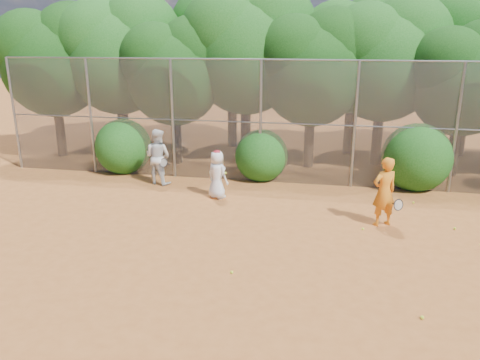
# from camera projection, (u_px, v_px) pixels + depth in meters

# --- Properties ---
(ground) EXTENTS (80.00, 80.00, 0.00)m
(ground) POSITION_uv_depth(u_px,v_px,m) (264.00, 265.00, 10.02)
(ground) COLOR #A25824
(ground) RESTS_ON ground
(fence_back) EXTENTS (20.05, 0.09, 4.03)m
(fence_back) POSITION_uv_depth(u_px,v_px,m) (288.00, 122.00, 15.06)
(fence_back) COLOR gray
(fence_back) RESTS_ON ground
(tree_0) EXTENTS (4.38, 3.81, 6.00)m
(tree_0) POSITION_uv_depth(u_px,v_px,m) (54.00, 57.00, 18.12)
(tree_0) COLOR black
(tree_0) RESTS_ON ground
(tree_1) EXTENTS (4.64, 4.03, 6.35)m
(tree_1) POSITION_uv_depth(u_px,v_px,m) (119.00, 51.00, 18.06)
(tree_1) COLOR black
(tree_1) RESTS_ON ground
(tree_2) EXTENTS (3.99, 3.47, 5.47)m
(tree_2) POSITION_uv_depth(u_px,v_px,m) (175.00, 68.00, 17.12)
(tree_2) COLOR black
(tree_2) RESTS_ON ground
(tree_3) EXTENTS (4.89, 4.26, 6.70)m
(tree_3) POSITION_uv_depth(u_px,v_px,m) (248.00, 45.00, 17.37)
(tree_3) COLOR black
(tree_3) RESTS_ON ground
(tree_4) EXTENTS (4.19, 3.64, 5.73)m
(tree_4) POSITION_uv_depth(u_px,v_px,m) (314.00, 64.00, 16.53)
(tree_4) COLOR black
(tree_4) RESTS_ON ground
(tree_5) EXTENTS (4.51, 3.92, 6.17)m
(tree_5) POSITION_uv_depth(u_px,v_px,m) (386.00, 55.00, 16.74)
(tree_5) COLOR black
(tree_5) RESTS_ON ground
(tree_6) EXTENTS (3.86, 3.36, 5.29)m
(tree_6) POSITION_uv_depth(u_px,v_px,m) (465.00, 75.00, 15.52)
(tree_6) COLOR black
(tree_6) RESTS_ON ground
(tree_9) EXTENTS (4.83, 4.20, 6.62)m
(tree_9) POSITION_uv_depth(u_px,v_px,m) (120.00, 45.00, 20.35)
(tree_9) COLOR black
(tree_9) RESTS_ON ground
(tree_10) EXTENTS (5.15, 4.48, 7.06)m
(tree_10) POSITION_uv_depth(u_px,v_px,m) (234.00, 38.00, 19.55)
(tree_10) COLOR black
(tree_10) RESTS_ON ground
(tree_11) EXTENTS (4.64, 4.03, 6.35)m
(tree_11) POSITION_uv_depth(u_px,v_px,m) (356.00, 50.00, 18.39)
(tree_11) COLOR black
(tree_11) RESTS_ON ground
(tree_12) EXTENTS (5.02, 4.37, 6.88)m
(tree_12) POSITION_uv_depth(u_px,v_px,m) (475.00, 41.00, 18.03)
(tree_12) COLOR black
(tree_12) RESTS_ON ground
(bush_0) EXTENTS (2.00, 2.00, 2.00)m
(bush_0) POSITION_uv_depth(u_px,v_px,m) (123.00, 144.00, 16.72)
(bush_0) COLOR #154E13
(bush_0) RESTS_ON ground
(bush_1) EXTENTS (1.80, 1.80, 1.80)m
(bush_1) POSITION_uv_depth(u_px,v_px,m) (261.00, 153.00, 15.84)
(bush_1) COLOR #154E13
(bush_1) RESTS_ON ground
(bush_2) EXTENTS (2.20, 2.20, 2.20)m
(bush_2) POSITION_uv_depth(u_px,v_px,m) (417.00, 154.00, 14.87)
(bush_2) COLOR #154E13
(bush_2) RESTS_ON ground
(player_yellow) EXTENTS (0.89, 0.69, 1.81)m
(player_yellow) POSITION_uv_depth(u_px,v_px,m) (384.00, 192.00, 11.90)
(player_yellow) COLOR orange
(player_yellow) RESTS_ON ground
(player_teen) EXTENTS (0.85, 0.75, 1.48)m
(player_teen) POSITION_uv_depth(u_px,v_px,m) (217.00, 174.00, 14.00)
(player_teen) COLOR white
(player_teen) RESTS_ON ground
(player_white) EXTENTS (1.05, 0.91, 1.83)m
(player_white) POSITION_uv_depth(u_px,v_px,m) (158.00, 157.00, 15.34)
(player_white) COLOR silver
(player_white) RESTS_ON ground
(ball_0) EXTENTS (0.07, 0.07, 0.07)m
(ball_0) POSITION_uv_depth(u_px,v_px,m) (363.00, 229.00, 11.82)
(ball_0) COLOR #CDE72A
(ball_0) RESTS_ON ground
(ball_1) EXTENTS (0.07, 0.07, 0.07)m
(ball_1) POSITION_uv_depth(u_px,v_px,m) (455.00, 228.00, 11.85)
(ball_1) COLOR #CDE72A
(ball_1) RESTS_ON ground
(ball_2) EXTENTS (0.07, 0.07, 0.07)m
(ball_2) POSITION_uv_depth(u_px,v_px,m) (422.00, 318.00, 8.10)
(ball_2) COLOR #CDE72A
(ball_2) RESTS_ON ground
(ball_4) EXTENTS (0.07, 0.07, 0.07)m
(ball_4) POSITION_uv_depth(u_px,v_px,m) (232.00, 272.00, 9.65)
(ball_4) COLOR #CDE72A
(ball_4) RESTS_ON ground
(ball_5) EXTENTS (0.07, 0.07, 0.07)m
(ball_5) POSITION_uv_depth(u_px,v_px,m) (413.00, 203.00, 13.69)
(ball_5) COLOR #CDE72A
(ball_5) RESTS_ON ground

